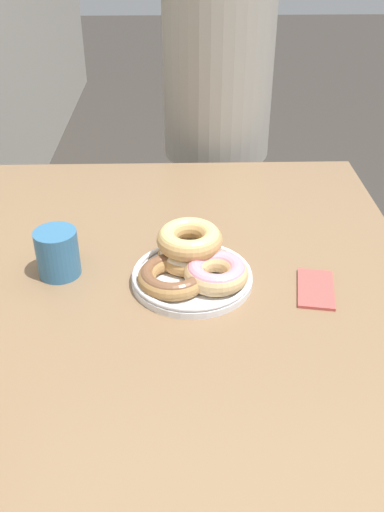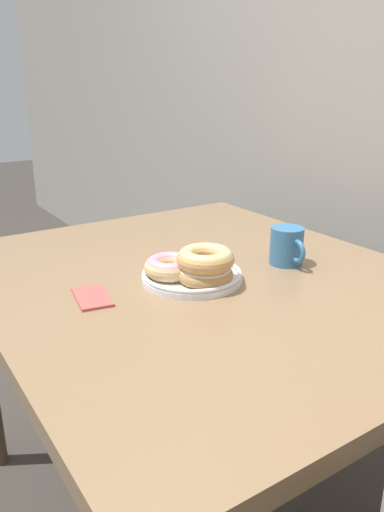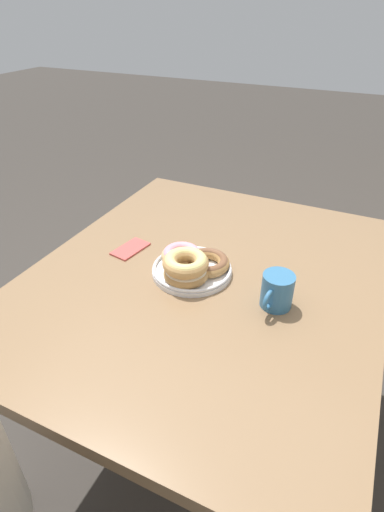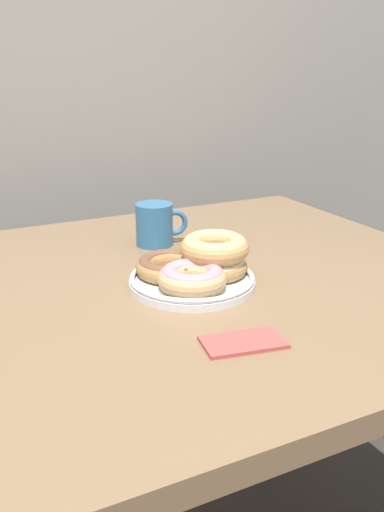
{
  "view_description": "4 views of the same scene",
  "coord_description": "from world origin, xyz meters",
  "px_view_note": "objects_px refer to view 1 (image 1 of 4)",
  "views": [
    {
      "loc": [
        -0.89,
        0.33,
        1.37
      ],
      "look_at": [
        0.01,
        0.31,
        0.79
      ],
      "focal_mm": 40.0,
      "sensor_mm": 36.0,
      "label": 1
    },
    {
      "loc": [
        0.91,
        -0.29,
        1.17
      ],
      "look_at": [
        0.01,
        0.31,
        0.79
      ],
      "focal_mm": 35.0,
      "sensor_mm": 36.0,
      "label": 2
    },
    {
      "loc": [
        0.88,
        0.72,
        1.42
      ],
      "look_at": [
        0.01,
        0.31,
        0.79
      ],
      "focal_mm": 28.0,
      "sensor_mm": 36.0,
      "label": 3
    },
    {
      "loc": [
        -0.43,
        -0.57,
        1.14
      ],
      "look_at": [
        0.01,
        0.31,
        0.79
      ],
      "focal_mm": 40.0,
      "sensor_mm": 36.0,
      "label": 4
    }
  ],
  "objects_px": {
    "person_figure": "(217,110)",
    "donut_plate": "(192,264)",
    "coffee_mug": "(58,252)",
    "napkin": "(316,289)",
    "dining_table": "(172,313)"
  },
  "relations": [
    {
      "from": "donut_plate",
      "to": "person_figure",
      "type": "height_order",
      "value": "person_figure"
    },
    {
      "from": "dining_table",
      "to": "person_figure",
      "type": "relative_size",
      "value": 0.78
    },
    {
      "from": "dining_table",
      "to": "napkin",
      "type": "bearing_deg",
      "value": -94.23
    },
    {
      "from": "person_figure",
      "to": "napkin",
      "type": "height_order",
      "value": "person_figure"
    },
    {
      "from": "dining_table",
      "to": "donut_plate",
      "type": "bearing_deg",
      "value": -61.36
    },
    {
      "from": "dining_table",
      "to": "donut_plate",
      "type": "relative_size",
      "value": 4.59
    },
    {
      "from": "person_figure",
      "to": "donut_plate",
      "type": "bearing_deg",
      "value": 173.0
    },
    {
      "from": "napkin",
      "to": "coffee_mug",
      "type": "bearing_deg",
      "value": 81.66
    },
    {
      "from": "coffee_mug",
      "to": "donut_plate",
      "type": "bearing_deg",
      "value": -96.63
    },
    {
      "from": "coffee_mug",
      "to": "person_figure",
      "type": "relative_size",
      "value": 0.08
    },
    {
      "from": "donut_plate",
      "to": "coffee_mug",
      "type": "bearing_deg",
      "value": 83.37
    },
    {
      "from": "dining_table",
      "to": "napkin",
      "type": "xyz_separation_m",
      "value": [
        -0.02,
        -0.27,
        0.07
      ]
    },
    {
      "from": "donut_plate",
      "to": "napkin",
      "type": "distance_m",
      "value": 0.24
    },
    {
      "from": "donut_plate",
      "to": "person_figure",
      "type": "bearing_deg",
      "value": -7.0
    },
    {
      "from": "coffee_mug",
      "to": "napkin",
      "type": "relative_size",
      "value": 0.89
    }
  ]
}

